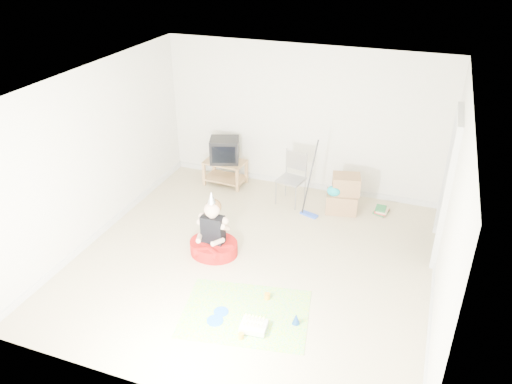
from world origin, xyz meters
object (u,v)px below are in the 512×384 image
(cardboard_boxes, at_px, (343,194))
(seated_woman, at_px, (213,240))
(tv_stand, at_px, (225,170))
(crt_tv, at_px, (225,150))
(folding_chair, at_px, (291,180))
(birthday_cake, at_px, (254,327))

(cardboard_boxes, xyz_separation_m, seated_woman, (-1.53, -1.89, -0.09))
(seated_woman, bearing_deg, tv_stand, 108.73)
(tv_stand, relative_size, crt_tv, 1.48)
(folding_chair, distance_m, seated_woman, 1.96)
(tv_stand, height_order, cardboard_boxes, cardboard_boxes)
(tv_stand, relative_size, cardboard_boxes, 1.16)
(folding_chair, xyz_separation_m, cardboard_boxes, (0.90, 0.04, -0.14))
(crt_tv, relative_size, birthday_cake, 1.54)
(tv_stand, height_order, seated_woman, seated_woman)
(crt_tv, distance_m, seated_woman, 2.30)
(birthday_cake, bearing_deg, folding_chair, 98.66)
(tv_stand, xyz_separation_m, folding_chair, (1.35, -0.29, 0.18))
(crt_tv, height_order, folding_chair, folding_chair)
(crt_tv, distance_m, folding_chair, 1.40)
(folding_chair, height_order, birthday_cake, folding_chair)
(seated_woman, xyz_separation_m, birthday_cake, (1.10, -1.29, -0.18))
(tv_stand, relative_size, birthday_cake, 2.28)
(crt_tv, height_order, seated_woman, seated_woman)
(folding_chair, bearing_deg, birthday_cake, -81.34)
(crt_tv, bearing_deg, seated_woman, -89.99)
(crt_tv, relative_size, cardboard_boxes, 0.78)
(tv_stand, bearing_deg, seated_woman, -71.27)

